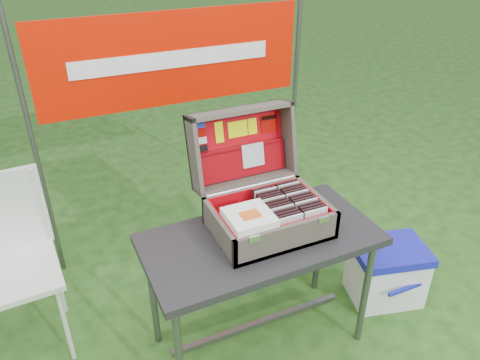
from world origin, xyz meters
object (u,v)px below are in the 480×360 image
cooler (386,272)px  cardboard_box (299,243)px  table (259,291)px  chair (14,277)px  suitcase (264,180)px

cooler → cardboard_box: 0.57m
table → chair: size_ratio=1.18×
table → cardboard_box: size_ratio=3.26×
cooler → chair: size_ratio=0.44×
table → cardboard_box: bearing=40.6°
table → cooler: (0.84, -0.01, -0.17)m
suitcase → cooler: size_ratio=1.30×
table → suitcase: suitcase is taller
cooler → cardboard_box: cooler is taller
suitcase → chair: 1.34m
cooler → chair: bearing=-180.0°
table → chair: 1.23m
cooler → table: bearing=-166.9°
suitcase → cardboard_box: (0.47, 0.37, -0.79)m
chair → suitcase: bearing=-21.6°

